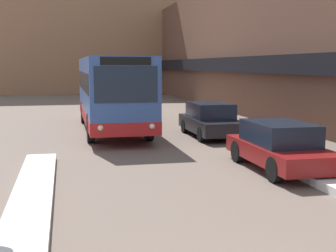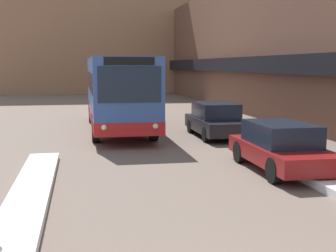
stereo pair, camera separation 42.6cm
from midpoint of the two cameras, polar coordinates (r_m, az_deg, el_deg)
building_row_right at (r=30.45m, az=14.06°, el=9.81°), size 5.50×60.00×8.83m
building_backdrop_far at (r=53.78m, az=-7.96°, el=13.52°), size 26.00×8.00×17.59m
snow_bank_left at (r=10.06m, az=-15.94°, el=-9.71°), size 0.90×11.37×0.19m
city_bus at (r=21.73m, az=-5.57°, el=4.25°), size 2.58×10.70×3.34m
parked_car_front at (r=13.81m, az=14.51°, el=-2.43°), size 1.81×4.26×1.38m
parked_car_back at (r=19.90m, az=6.49°, el=0.74°), size 1.81×4.22×1.43m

